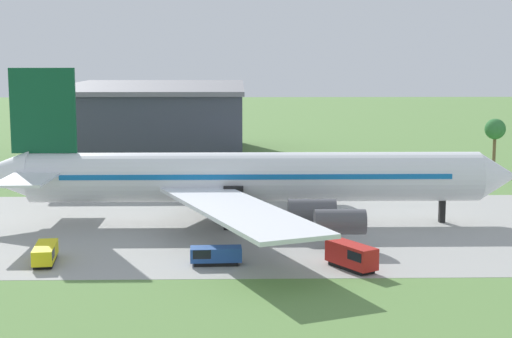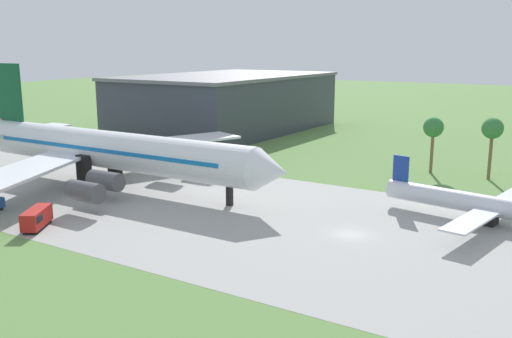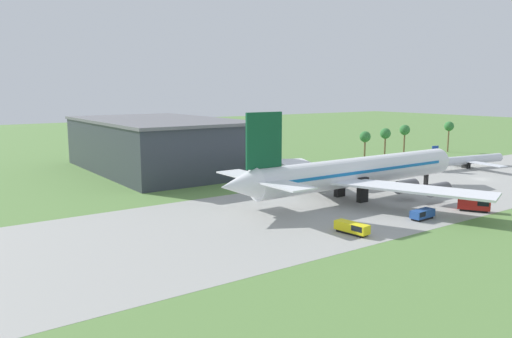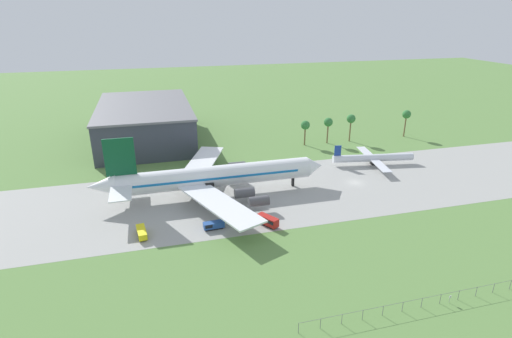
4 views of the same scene
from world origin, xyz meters
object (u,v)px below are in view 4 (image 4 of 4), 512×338
catering_van (142,233)px  no_stopping_sign (450,298)px  terminal_building (145,122)px  baggage_tug (268,221)px  jet_airliner (213,177)px  regional_aircraft (373,158)px  fuel_truck (213,225)px

catering_van → no_stopping_sign: (55.22, -39.22, 0.01)m
no_stopping_sign → terminal_building: (-52.92, 119.99, 6.49)m
baggage_tug → catering_van: 31.06m
jet_airliner → catering_van: jet_airliner is taller
baggage_tug → no_stopping_sign: (24.29, -36.41, -0.32)m
regional_aircraft → no_stopping_sign: bearing=-109.2°
jet_airliner → regional_aircraft: (58.56, 10.32, -3.39)m
regional_aircraft → catering_van: size_ratio=4.64×
catering_van → terminal_building: size_ratio=0.10×
jet_airliner → fuel_truck: (-3.37, -19.65, -4.84)m
fuel_truck → no_stopping_sign: 54.15m
no_stopping_sign → terminal_building: bearing=113.8°
catering_van → regional_aircraft: bearing=20.3°
regional_aircraft → fuel_truck: (-61.92, -29.97, -1.45)m
baggage_tug → terminal_building: bearing=108.9°
fuel_truck → catering_van: bearing=177.6°
baggage_tug → no_stopping_sign: bearing=-56.3°
catering_van → baggage_tug: bearing=-5.2°
terminal_building → catering_van: bearing=-91.6°
fuel_truck → terminal_building: size_ratio=0.09×
regional_aircraft → jet_airliner: bearing=-170.0°
jet_airliner → regional_aircraft: bearing=10.0°
jet_airliner → no_stopping_sign: bearing=-59.2°
regional_aircraft → baggage_tug: (-48.15, -32.07, -1.08)m
terminal_building → no_stopping_sign: bearing=-66.2°
jet_airliner → fuel_truck: bearing=-99.7°
baggage_tug → terminal_building: terminal_building is taller
regional_aircraft → baggage_tug: regional_aircraft is taller
jet_airliner → terminal_building: jet_airliner is taller
regional_aircraft → fuel_truck: bearing=-154.2°
fuel_truck → catering_van: 17.17m
catering_van → fuel_truck: bearing=-2.4°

